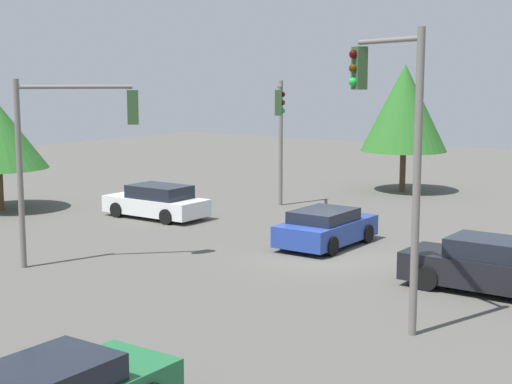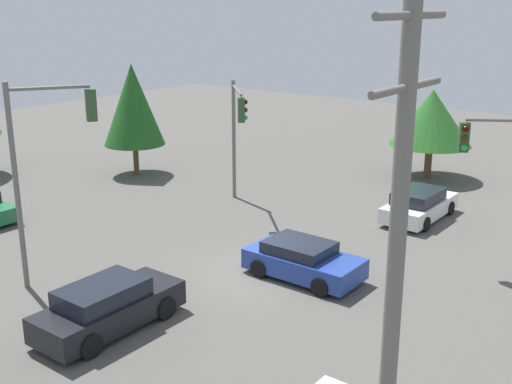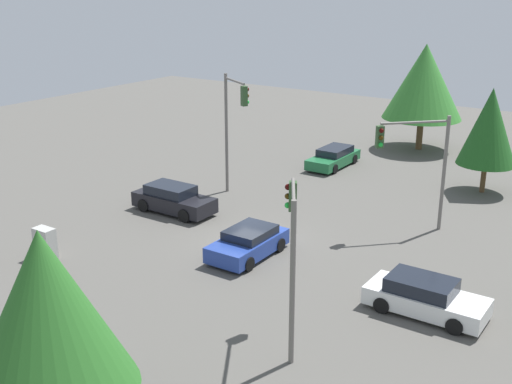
{
  "view_description": "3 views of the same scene",
  "coord_description": "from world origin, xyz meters",
  "px_view_note": "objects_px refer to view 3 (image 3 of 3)",
  "views": [
    {
      "loc": [
        12.69,
        -21.91,
        5.92
      ],
      "look_at": [
        -2.47,
        -0.49,
        1.96
      ],
      "focal_mm": 55.0,
      "sensor_mm": 36.0,
      "label": 1
    },
    {
      "loc": [
        16.79,
        12.63,
        9.29
      ],
      "look_at": [
        -1.15,
        -1.11,
        2.61
      ],
      "focal_mm": 45.0,
      "sensor_mm": 36.0,
      "label": 2
    },
    {
      "loc": [
        -15.99,
        23.21,
        11.95
      ],
      "look_at": [
        0.16,
        -0.67,
        2.35
      ],
      "focal_mm": 45.0,
      "sensor_mm": 36.0,
      "label": 3
    }
  ],
  "objects_px": {
    "sedan_blue": "(248,243)",
    "electrical_cabinet": "(45,244)",
    "traffic_signal_cross": "(418,154)",
    "sedan_green": "(334,157)",
    "sedan_white": "(425,297)",
    "traffic_signal_main": "(233,117)",
    "traffic_signal_aux": "(292,239)",
    "sedan_dark": "(173,199)"
  },
  "relations": [
    {
      "from": "sedan_green",
      "to": "sedan_blue",
      "type": "bearing_deg",
      "value": 103.34
    },
    {
      "from": "sedan_green",
      "to": "traffic_signal_cross",
      "type": "xyz_separation_m",
      "value": [
        -8.65,
        8.21,
        3.34
      ]
    },
    {
      "from": "sedan_green",
      "to": "traffic_signal_cross",
      "type": "distance_m",
      "value": 12.39
    },
    {
      "from": "sedan_dark",
      "to": "electrical_cabinet",
      "type": "relative_size",
      "value": 3.12
    },
    {
      "from": "sedan_green",
      "to": "sedan_white",
      "type": "distance_m",
      "value": 19.92
    },
    {
      "from": "sedan_blue",
      "to": "traffic_signal_cross",
      "type": "bearing_deg",
      "value": -125.64
    },
    {
      "from": "traffic_signal_main",
      "to": "electrical_cabinet",
      "type": "height_order",
      "value": "traffic_signal_main"
    },
    {
      "from": "traffic_signal_cross",
      "to": "sedan_green",
      "type": "bearing_deg",
      "value": -88.41
    },
    {
      "from": "traffic_signal_aux",
      "to": "electrical_cabinet",
      "type": "height_order",
      "value": "traffic_signal_aux"
    },
    {
      "from": "sedan_green",
      "to": "sedan_dark",
      "type": "relative_size",
      "value": 1.02
    },
    {
      "from": "sedan_green",
      "to": "sedan_dark",
      "type": "xyz_separation_m",
      "value": [
        3.0,
        12.76,
        0.1
      ]
    },
    {
      "from": "traffic_signal_cross",
      "to": "electrical_cabinet",
      "type": "xyz_separation_m",
      "value": [
        12.36,
        12.39,
        -3.23
      ]
    },
    {
      "from": "sedan_white",
      "to": "traffic_signal_main",
      "type": "height_order",
      "value": "traffic_signal_main"
    },
    {
      "from": "sedan_blue",
      "to": "sedan_white",
      "type": "distance_m",
      "value": 8.48
    },
    {
      "from": "traffic_signal_cross",
      "to": "electrical_cabinet",
      "type": "bearing_deg",
      "value": 0.17
    },
    {
      "from": "traffic_signal_main",
      "to": "sedan_blue",
      "type": "bearing_deg",
      "value": -18.57
    },
    {
      "from": "sedan_blue",
      "to": "sedan_dark",
      "type": "distance_m",
      "value": 7.06
    },
    {
      "from": "sedan_white",
      "to": "traffic_signal_cross",
      "type": "bearing_deg",
      "value": -155.89
    },
    {
      "from": "sedan_dark",
      "to": "sedan_white",
      "type": "xyz_separation_m",
      "value": [
        -15.07,
        3.08,
        -0.06
      ]
    },
    {
      "from": "electrical_cabinet",
      "to": "traffic_signal_aux",
      "type": "bearing_deg",
      "value": -179.02
    },
    {
      "from": "sedan_white",
      "to": "electrical_cabinet",
      "type": "distance_m",
      "value": 16.47
    },
    {
      "from": "sedan_dark",
      "to": "traffic_signal_cross",
      "type": "xyz_separation_m",
      "value": [
        -11.65,
        -4.55,
        3.24
      ]
    },
    {
      "from": "sedan_white",
      "to": "traffic_signal_main",
      "type": "distance_m",
      "value": 16.19
    },
    {
      "from": "sedan_blue",
      "to": "traffic_signal_cross",
      "type": "xyz_separation_m",
      "value": [
        -5.04,
        -7.03,
        3.33
      ]
    },
    {
      "from": "traffic_signal_main",
      "to": "traffic_signal_aux",
      "type": "bearing_deg",
      "value": -15.9
    },
    {
      "from": "traffic_signal_aux",
      "to": "sedan_dark",
      "type": "bearing_deg",
      "value": 26.02
    },
    {
      "from": "sedan_white",
      "to": "sedan_blue",
      "type": "bearing_deg",
      "value": -94.08
    },
    {
      "from": "traffic_signal_main",
      "to": "electrical_cabinet",
      "type": "xyz_separation_m",
      "value": [
        1.78,
        11.88,
        -3.9
      ]
    },
    {
      "from": "traffic_signal_aux",
      "to": "electrical_cabinet",
      "type": "distance_m",
      "value": 13.03
    },
    {
      "from": "traffic_signal_cross",
      "to": "traffic_signal_aux",
      "type": "bearing_deg",
      "value": 46.49
    },
    {
      "from": "traffic_signal_cross",
      "to": "traffic_signal_aux",
      "type": "height_order",
      "value": "traffic_signal_cross"
    },
    {
      "from": "sedan_blue",
      "to": "sedan_white",
      "type": "xyz_separation_m",
      "value": [
        -8.46,
        0.6,
        0.02
      ]
    },
    {
      "from": "sedan_green",
      "to": "traffic_signal_main",
      "type": "bearing_deg",
      "value": 77.6
    },
    {
      "from": "sedan_green",
      "to": "sedan_white",
      "type": "bearing_deg",
      "value": 127.3
    },
    {
      "from": "sedan_dark",
      "to": "electrical_cabinet",
      "type": "bearing_deg",
      "value": -5.13
    },
    {
      "from": "sedan_blue",
      "to": "electrical_cabinet",
      "type": "bearing_deg",
      "value": 36.23
    },
    {
      "from": "sedan_blue",
      "to": "sedan_green",
      "type": "relative_size",
      "value": 0.87
    },
    {
      "from": "sedan_white",
      "to": "traffic_signal_aux",
      "type": "bearing_deg",
      "value": -34.49
    },
    {
      "from": "sedan_white",
      "to": "sedan_dark",
      "type": "bearing_deg",
      "value": -101.57
    },
    {
      "from": "sedan_green",
      "to": "traffic_signal_main",
      "type": "distance_m",
      "value": 9.79
    },
    {
      "from": "sedan_white",
      "to": "sedan_green",
      "type": "bearing_deg",
      "value": -142.7
    },
    {
      "from": "sedan_white",
      "to": "electrical_cabinet",
      "type": "bearing_deg",
      "value": -73.22
    }
  ]
}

